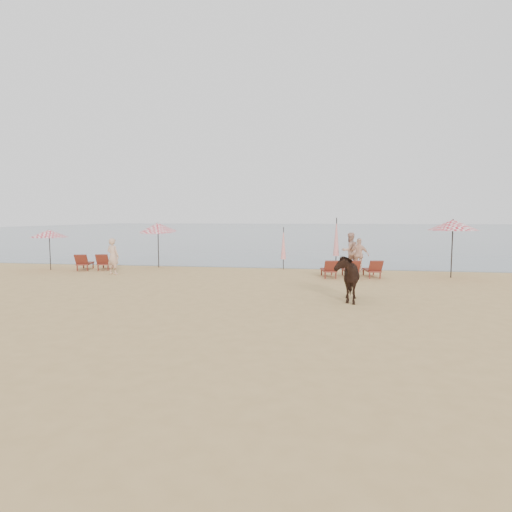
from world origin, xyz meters
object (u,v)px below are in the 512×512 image
(lounger_cluster_left, at_px, (94,262))
(beachgoer_left, at_px, (113,256))
(beachgoer_right_b, at_px, (359,255))
(umbrella_closed_left, at_px, (283,243))
(cow, at_px, (346,277))
(lounger_cluster_right, at_px, (351,269))
(umbrella_open_left_a, at_px, (49,234))
(umbrella_open_left_b, at_px, (158,227))
(umbrella_open_right, at_px, (453,225))
(beachgoer_right_a, at_px, (350,251))
(umbrella_closed_right, at_px, (336,237))

(lounger_cluster_left, height_order, beachgoer_left, beachgoer_left)
(lounger_cluster_left, height_order, beachgoer_right_b, beachgoer_right_b)
(umbrella_closed_left, distance_m, cow, 8.37)
(lounger_cluster_right, distance_m, umbrella_open_left_a, 14.98)
(beachgoer_left, bearing_deg, umbrella_open_left_b, -96.52)
(umbrella_open_left_a, bearing_deg, umbrella_open_right, -9.67)
(umbrella_closed_left, height_order, beachgoer_right_a, umbrella_closed_left)
(lounger_cluster_right, bearing_deg, umbrella_closed_right, 90.66)
(umbrella_closed_left, height_order, cow, umbrella_closed_left)
(beachgoer_left, bearing_deg, umbrella_open_right, -162.09)
(umbrella_open_left_b, height_order, beachgoer_left, umbrella_open_left_b)
(umbrella_closed_left, relative_size, beachgoer_right_a, 1.15)
(umbrella_open_right, bearing_deg, lounger_cluster_right, -150.13)
(beachgoer_right_a, bearing_deg, beachgoer_left, -10.24)
(umbrella_open_left_b, distance_m, cow, 12.25)
(umbrella_open_left_b, relative_size, beachgoer_left, 1.45)
(umbrella_open_left_a, xyz_separation_m, umbrella_closed_right, (14.32, 3.08, -0.22))
(umbrella_closed_left, bearing_deg, cow, -70.56)
(umbrella_open_right, xyz_separation_m, beachgoer_left, (-15.32, -1.33, -1.48))
(umbrella_open_left_a, height_order, umbrella_closed_right, umbrella_closed_right)
(beachgoer_left, bearing_deg, cow, 168.61)
(umbrella_open_left_a, distance_m, umbrella_closed_left, 11.85)
(cow, relative_size, beachgoer_right_b, 1.10)
(beachgoer_right_b, bearing_deg, lounger_cluster_right, 96.83)
(cow, bearing_deg, umbrella_open_left_a, 158.23)
(umbrella_open_left_b, distance_m, umbrella_open_right, 14.37)
(umbrella_open_right, bearing_deg, lounger_cluster_left, -158.92)
(lounger_cluster_right, relative_size, beachgoer_right_b, 1.64)
(umbrella_open_left_b, relative_size, beachgoer_right_b, 1.50)
(umbrella_open_left_b, bearing_deg, umbrella_closed_left, -18.62)
(umbrella_open_left_b, distance_m, beachgoer_right_b, 10.49)
(beachgoer_right_b, bearing_deg, beachgoer_left, 33.74)
(umbrella_open_left_a, xyz_separation_m, beachgoer_left, (3.95, -1.03, -1.00))
(umbrella_open_right, distance_m, beachgoer_right_b, 4.40)
(umbrella_open_left_a, height_order, beachgoer_left, umbrella_open_left_a)
(lounger_cluster_left, height_order, umbrella_closed_right, umbrella_closed_right)
(beachgoer_left, relative_size, beachgoer_right_a, 0.90)
(umbrella_closed_right, distance_m, beachgoer_right_a, 1.02)
(umbrella_open_left_b, relative_size, umbrella_closed_right, 0.93)
(umbrella_open_left_b, bearing_deg, beachgoer_left, -129.67)
(umbrella_open_left_b, xyz_separation_m, beachgoer_right_b, (10.41, -0.15, -1.31))
(umbrella_open_right, distance_m, umbrella_closed_right, 5.72)
(umbrella_closed_left, distance_m, beachgoer_left, 8.32)
(beachgoer_left, bearing_deg, umbrella_closed_right, -145.42)
(lounger_cluster_left, xyz_separation_m, umbrella_closed_right, (12.10, 2.77, 1.23))
(lounger_cluster_left, relative_size, lounger_cluster_right, 0.72)
(umbrella_open_right, height_order, umbrella_closed_left, umbrella_open_right)
(umbrella_closed_right, xyz_separation_m, beachgoer_right_b, (1.08, -1.31, -0.80))
(umbrella_open_left_b, relative_size, beachgoer_right_a, 1.31)
(beachgoer_left, bearing_deg, umbrella_open_left_a, -1.67)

